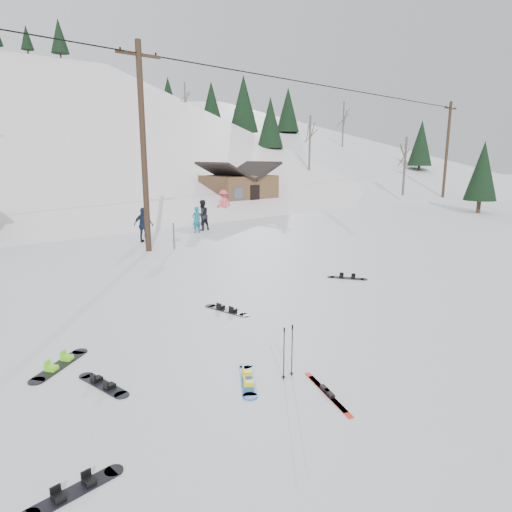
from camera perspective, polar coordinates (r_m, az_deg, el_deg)
ground at (r=9.80m, az=15.54°, el=-14.09°), size 200.00×200.00×0.00m
ridge_right at (r=72.78m, az=-0.36°, el=0.45°), size 45.66×93.98×54.59m
treeline_right at (r=63.95m, az=2.85°, el=8.71°), size 20.00×60.00×10.00m
utility_pole at (r=21.01m, az=-13.90°, el=13.21°), size 2.00×0.26×9.00m
utility_pole_right at (r=46.76m, az=22.75°, el=12.09°), size 2.00×0.26×9.00m
trail_sign at (r=21.37m, az=-10.27°, el=4.19°), size 0.50×0.09×1.85m
cabin at (r=36.58m, az=-2.18°, el=8.14°), size 5.39×4.40×3.77m
hero_snowboard at (r=9.22m, az=-1.02°, el=-15.20°), size 0.97×1.26×0.10m
hero_skis at (r=8.87m, az=8.90°, el=-16.55°), size 0.69×1.63×0.09m
ski_poles at (r=9.13m, az=4.02°, el=-11.82°), size 0.30×0.08×1.08m
board_scatter_a at (r=7.11m, az=-21.78°, el=-25.62°), size 1.39×0.38×0.10m
board_scatter_b at (r=9.51m, az=-18.56°, el=-14.97°), size 0.50×1.44×0.10m
board_scatter_c at (r=10.61m, az=-23.34°, el=-12.37°), size 1.44×1.14×0.12m
board_scatter_d at (r=16.58m, az=11.33°, el=-2.68°), size 0.90×1.22×0.10m
board_scatter_f at (r=13.00m, az=-3.65°, el=-6.73°), size 0.57×1.54×0.11m
skier_teal at (r=25.85m, az=-7.45°, el=4.51°), size 0.55×0.37×1.47m
skier_dark at (r=26.64m, az=-6.75°, el=5.09°), size 0.88×0.70×1.76m
skier_pink at (r=32.35m, az=-4.05°, el=6.57°), size 1.27×0.79×1.89m
skier_navy at (r=23.45m, az=-13.87°, el=3.77°), size 0.97×1.07×1.75m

